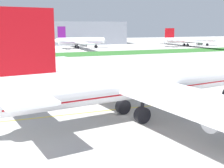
{
  "coord_description": "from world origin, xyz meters",
  "views": [
    {
      "loc": [
        -18.88,
        -43.26,
        14.52
      ],
      "look_at": [
        0.83,
        8.24,
        3.65
      ],
      "focal_mm": 47.2,
      "sensor_mm": 36.0,
      "label": 1
    }
  ],
  "objects_px": {
    "airliner_foreground": "(148,81)",
    "parked_airliner_far_right": "(79,41)",
    "service_truck_baggage_loader": "(1,71)",
    "parked_airliner_far_outer": "(189,40)"
  },
  "relations": [
    {
      "from": "service_truck_baggage_loader",
      "to": "parked_airliner_far_right",
      "type": "xyz_separation_m",
      "value": [
        49.3,
        96.43,
        3.32
      ]
    },
    {
      "from": "parked_airliner_far_right",
      "to": "parked_airliner_far_outer",
      "type": "distance_m",
      "value": 79.81
    },
    {
      "from": "service_truck_baggage_loader",
      "to": "parked_airliner_far_outer",
      "type": "distance_m",
      "value": 155.96
    },
    {
      "from": "service_truck_baggage_loader",
      "to": "parked_airliner_far_right",
      "type": "distance_m",
      "value": 108.35
    },
    {
      "from": "parked_airliner_far_right",
      "to": "parked_airliner_far_outer",
      "type": "bearing_deg",
      "value": -5.99
    },
    {
      "from": "service_truck_baggage_loader",
      "to": "parked_airliner_far_right",
      "type": "bearing_deg",
      "value": 62.92
    },
    {
      "from": "parked_airliner_far_right",
      "to": "parked_airliner_far_outer",
      "type": "relative_size",
      "value": 0.72
    },
    {
      "from": "airliner_foreground",
      "to": "service_truck_baggage_loader",
      "type": "height_order",
      "value": "airliner_foreground"
    },
    {
      "from": "service_truck_baggage_loader",
      "to": "parked_airliner_far_right",
      "type": "height_order",
      "value": "parked_airliner_far_right"
    },
    {
      "from": "airliner_foreground",
      "to": "parked_airliner_far_right",
      "type": "height_order",
      "value": "airliner_foreground"
    }
  ]
}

